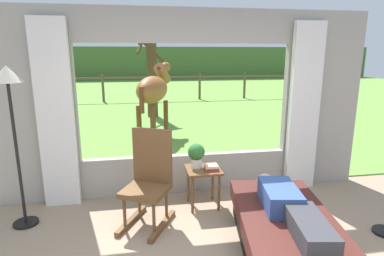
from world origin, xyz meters
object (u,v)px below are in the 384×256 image
Objects in this scene: side_table at (203,175)px; floor_lamp_left at (10,99)px; reclining_person at (288,206)px; potted_plant at (196,154)px; rocking_chair at (149,179)px; pasture_tree at (151,73)px; horse at (154,90)px; recliner_sofa at (284,231)px; book_stack at (211,167)px.

side_table is 0.28× the size of floor_lamp_left.
reclining_person is 1.41m from potted_plant.
floor_lamp_left is (-1.45, 0.19, 0.95)m from rocking_chair.
pasture_tree is (-0.95, 7.29, 0.87)m from reclining_person.
side_table is 1.63× the size of potted_plant.
potted_plant is at bearing -59.55° from horse.
book_stack is (-0.51, 1.06, 0.33)m from recliner_sofa.
floor_lamp_left is at bearing -178.97° from book_stack.
book_stack is 0.10× the size of floor_lamp_left.
rocking_chair is 0.63× the size of horse.
rocking_chair is at bearing -7.32° from floor_lamp_left.
side_table is (0.71, 0.29, -0.12)m from rocking_chair.
floor_lamp_left reaches higher than rocking_chair.
recliner_sofa is 1.44m from potted_plant.
rocking_chair is (-1.31, 0.83, 0.33)m from recliner_sofa.
horse is at bearing 113.44° from rocking_chair.
potted_plant is 0.18× the size of horse.
rocking_chair is 3.81m from horse.
horse is at bearing 98.32° from book_stack.
pasture_tree is (-0.35, 6.12, 0.96)m from side_table.
rocking_chair is at bearing -151.08° from potted_plant.
rocking_chair is (-1.31, 0.88, 0.02)m from reclining_person.
reclining_person is at bearing -21.06° from floor_lamp_left.
reclining_person is at bearing -80.01° from recliner_sofa.
recliner_sofa is at bearing -4.57° from rocking_chair.
potted_plant is (0.63, 0.35, 0.16)m from rocking_chair.
horse is at bearing 64.02° from floor_lamp_left.
book_stack is (-0.51, 1.10, 0.03)m from reclining_person.
potted_plant is (-0.08, 0.06, 0.28)m from side_table.
rocking_chair is 0.73m from potted_plant.
recliner_sofa is 9.71× the size of book_stack.
pasture_tree reaches higher than recliner_sofa.
pasture_tree is at bearing 94.11° from book_stack.
book_stack is at bearing 124.78° from reclining_person.
potted_plant is at bearing 145.60° from book_stack.
pasture_tree is at bearing 73.79° from floor_lamp_left.
floor_lamp_left is 6.48m from pasture_tree.
reclining_person is 0.81× the size of horse.
reclining_person is 1.28× the size of rocking_chair.
horse reaches higher than recliner_sofa.
side_table is (-0.60, 1.11, 0.21)m from recliner_sofa.
potted_plant is 2.23m from floor_lamp_left.
potted_plant reaches higher than recliner_sofa.
side_table is 0.29× the size of horse.
horse is (-1.03, 4.58, 0.94)m from recliner_sofa.
side_table is at bearing -58.34° from horse.
pasture_tree is at bearing 107.45° from reclining_person.
floor_lamp_left is at bearing -91.28° from horse.
book_stack is 0.06× the size of pasture_tree.
book_stack is (0.80, 0.23, 0.01)m from rocking_chair.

